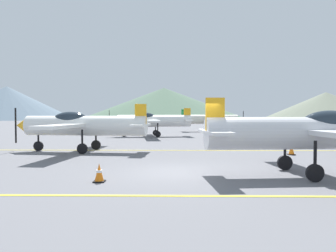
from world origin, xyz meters
The scene contains 12 objects.
ground_plane centered at (0.00, 0.00, 0.00)m, with size 400.00×400.00×0.00m, color slate.
apron_line_near centered at (0.00, -3.54, 0.01)m, with size 80.00×0.16×0.01m, color yellow.
apron_line_far centered at (0.00, 7.44, 0.01)m, with size 80.00×0.16×0.01m, color yellow.
airplane_near centered at (4.56, -0.47, 1.52)m, with size 7.86×9.03×2.70m.
airplane_mid centered at (-5.58, 6.73, 1.52)m, with size 7.86×9.03×2.70m.
airplane_far centered at (-2.45, 19.58, 1.52)m, with size 7.88×9.03×2.70m.
airplane_back centered at (4.33, 28.86, 1.52)m, with size 7.87×9.03×2.70m.
traffic_cone_front centered at (-2.63, -1.76, 0.29)m, with size 0.36×0.36×0.59m.
traffic_cone_side centered at (5.88, 5.44, 0.29)m, with size 0.36×0.36×0.59m.
hill_left centered at (-63.19, 113.07, 6.24)m, with size 50.24×50.24×12.49m, color slate.
hill_centerleft centered at (-4.85, 135.07, 6.76)m, with size 71.20×71.20×13.52m, color #4C6651.
hill_centerright centered at (75.39, 157.54, 6.49)m, with size 60.02×60.02×12.97m, color slate.
Camera 1 is at (-0.26, -12.26, 2.15)m, focal length 36.01 mm.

